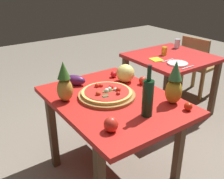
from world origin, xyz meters
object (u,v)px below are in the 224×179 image
display_table (114,109)px  knife_utensil (188,67)px  background_table (171,65)px  drinking_glass_water (177,44)px  melon (125,73)px  pineapple_left (64,84)px  drinking_glass_juice (164,51)px  napkin_folded (156,59)px  eggplant (74,80)px  tomato_by_bottle (114,74)px  fork_utensil (168,60)px  tomato_near_board (188,106)px  bell_pepper (111,124)px  pineapple_right (174,85)px  tomato_at_corner (143,81)px  dining_chair (197,63)px  pizza (107,92)px  dinner_plate (178,63)px  wine_bottle (148,97)px  pizza_board (107,95)px

display_table → knife_utensil: 1.05m
background_table → drinking_glass_water: drinking_glass_water is taller
display_table → melon: bearing=127.3°
pineapple_left → drinking_glass_juice: bearing=105.6°
knife_utensil → napkin_folded: 0.39m
eggplant → tomato_by_bottle: 0.39m
eggplant → napkin_folded: eggplant is taller
background_table → fork_utensil: bearing=-58.2°
display_table → tomato_near_board: 0.58m
melon → eggplant: (-0.20, -0.41, -0.04)m
bell_pepper → pineapple_left: bearing=-175.0°
fork_utensil → knife_utensil: bearing=-3.9°
display_table → tomato_by_bottle: 0.46m
tomato_by_bottle → drinking_glass_juice: bearing=104.5°
display_table → background_table: same height
background_table → bell_pepper: bell_pepper is taller
pineapple_right → tomato_at_corner: (-0.39, 0.05, -0.11)m
background_table → dining_chair: 0.70m
melon → drinking_glass_juice: 0.96m
pineapple_right → melon: size_ratio=2.05×
tomato_near_board → fork_utensil: size_ratio=0.34×
fork_utensil → knife_utensil: (0.28, 0.00, 0.00)m
display_table → background_table: 1.31m
tomato_by_bottle → tomato_at_corner: (0.28, 0.11, 0.01)m
drinking_glass_water → knife_utensil: bearing=-39.6°
pineapple_right → tomato_at_corner: pineapple_right is taller
napkin_folded → background_table: bearing=91.1°
pizza → dinner_plate: pizza is taller
pineapple_left → drinking_glass_juice: 1.54m
pineapple_right → tomato_at_corner: 0.41m
tomato_near_board → fork_utensil: 1.13m
bell_pepper → napkin_folded: 1.51m
display_table → bell_pepper: (0.36, -0.28, 0.14)m
dinner_plate → fork_utensil: size_ratio=1.22×
pineapple_left → napkin_folded: (-0.33, 1.28, -0.14)m
tomato_at_corner → drinking_glass_juice: (-0.52, 0.79, 0.01)m
bell_pepper → tomato_by_bottle: bell_pepper is taller
wine_bottle → napkin_folded: (-0.86, 0.92, -0.14)m
background_table → drinking_glass_juice: bearing=-148.1°
pizza_board → background_table: bearing=110.6°
drinking_glass_water → fork_utensil: (0.30, -0.48, -0.05)m
pineapple_right → drinking_glass_water: 1.58m
tomato_at_corner → drinking_glass_juice: size_ratio=0.73×
pizza_board → tomato_near_board: 0.62m
bell_pepper → drinking_glass_water: bearing=120.9°
dining_chair → pineapple_right: pineapple_right is taller
wine_bottle → bell_pepper: wine_bottle is taller
pineapple_left → tomato_at_corner: (0.10, 0.69, -0.11)m
pineapple_right → display_table: bearing=-134.7°
tomato_by_bottle → dining_chair: bearing=99.6°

